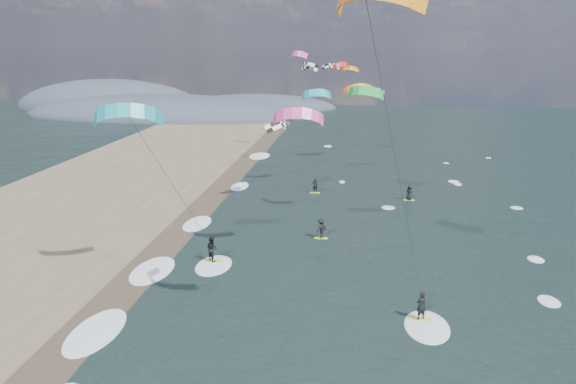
# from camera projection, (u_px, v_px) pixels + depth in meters

# --- Properties ---
(wet_sand_strip) EXTENTS (3.00, 240.00, 0.00)m
(wet_sand_strip) POSITION_uv_depth(u_px,v_px,m) (114.00, 300.00, 35.85)
(wet_sand_strip) COLOR #382D23
(wet_sand_strip) RESTS_ON ground
(coastal_hills) EXTENTS (80.00, 41.00, 15.00)m
(coastal_hills) POSITION_uv_depth(u_px,v_px,m) (155.00, 112.00, 133.61)
(coastal_hills) COLOR #3D4756
(coastal_hills) RESTS_ON ground
(kitesurfer_near_a) EXTENTS (7.89, 9.29, 19.03)m
(kitesurfer_near_a) POSITION_uv_depth(u_px,v_px,m) (379.00, 71.00, 25.16)
(kitesurfer_near_a) COLOR #DAED29
(kitesurfer_near_a) RESTS_ON ground
(kitesurfer_near_b) EXTENTS (7.30, 8.66, 13.08)m
(kitesurfer_near_b) POSITION_uv_depth(u_px,v_px,m) (154.00, 161.00, 36.18)
(kitesurfer_near_b) COLOR #DAED29
(kitesurfer_near_b) RESTS_ON ground
(far_kitesurfers) EXTENTS (11.10, 15.64, 1.70)m
(far_kitesurfers) POSITION_uv_depth(u_px,v_px,m) (349.00, 208.00, 52.95)
(far_kitesurfers) COLOR #DAED29
(far_kitesurfers) RESTS_ON ground
(bg_kite_field) EXTENTS (13.11, 73.93, 7.49)m
(bg_kite_field) POSITION_uv_depth(u_px,v_px,m) (331.00, 79.00, 72.46)
(bg_kite_field) COLOR red
(bg_kite_field) RESTS_ON ground
(shoreline_surf) EXTENTS (2.40, 79.40, 0.11)m
(shoreline_surf) POSITION_uv_depth(u_px,v_px,m) (157.00, 272.00, 40.27)
(shoreline_surf) COLOR white
(shoreline_surf) RESTS_ON ground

